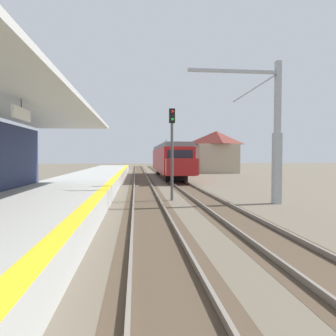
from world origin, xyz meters
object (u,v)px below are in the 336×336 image
Objects in this scene: catenary_pylon_far_side at (272,136)px; distant_trackside_house at (216,151)px; approaching_train at (170,159)px; rail_signal_post at (172,144)px.

catenary_pylon_far_side is 1.14× the size of distant_trackside_house.
rail_signal_post reaches higher than approaching_train.
approaching_train is 18.84m from rail_signal_post.
catenary_pylon_far_side is 30.66m from distant_trackside_house.
distant_trackside_house is (5.16, 30.22, -0.27)m from catenary_pylon_far_side.
rail_signal_post is at bearing 161.16° from catenary_pylon_far_side.
catenary_pylon_far_side is (5.09, -1.74, 0.41)m from rail_signal_post.
distant_trackside_house reaches higher than approaching_train.
catenary_pylon_far_side reaches higher than approaching_train.
catenary_pylon_far_side reaches higher than distant_trackside_house.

